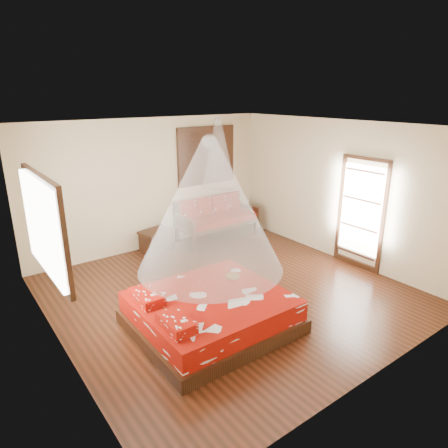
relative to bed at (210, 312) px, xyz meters
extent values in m
cube|color=black|center=(0.87, 0.70, -0.26)|extent=(5.50, 5.50, 0.02)
cube|color=silver|center=(0.87, 0.70, 2.56)|extent=(5.50, 5.50, 0.02)
cube|color=beige|center=(-1.89, 0.70, 1.15)|extent=(0.02, 5.50, 2.80)
cube|color=beige|center=(3.63, 0.70, 1.15)|extent=(0.02, 5.50, 2.80)
cube|color=beige|center=(0.87, 3.46, 1.15)|extent=(5.50, 0.02, 2.80)
cube|color=beige|center=(0.87, -2.06, 1.15)|extent=(5.50, 0.02, 2.80)
cube|color=black|center=(0.02, 0.00, -0.15)|extent=(2.16, 1.95, 0.20)
cube|color=#930D04|center=(0.02, 0.00, 0.10)|extent=(2.06, 1.85, 0.30)
cube|color=#930D04|center=(-0.79, -0.40, 0.32)|extent=(0.31, 0.56, 0.14)
cube|color=#930D04|center=(-0.78, 0.41, 0.32)|extent=(0.31, 0.56, 0.14)
cube|color=black|center=(1.40, 2.64, -0.04)|extent=(0.08, 0.08, 0.42)
cube|color=black|center=(3.17, 2.64, -0.04)|extent=(0.08, 0.08, 0.42)
cube|color=black|center=(1.40, 3.36, -0.04)|extent=(0.08, 0.08, 0.42)
cube|color=black|center=(3.17, 3.36, -0.04)|extent=(0.08, 0.08, 0.42)
cube|color=black|center=(2.28, 3.00, 0.13)|extent=(1.89, 0.84, 0.08)
cube|color=#7F0A04|center=(2.28, 3.00, 0.24)|extent=(1.83, 0.78, 0.14)
cube|color=black|center=(2.28, 3.38, 0.42)|extent=(1.89, 0.06, 0.55)
cube|color=black|center=(1.38, 3.00, 0.29)|extent=(0.06, 0.84, 0.30)
cube|color=black|center=(3.19, 3.00, 0.29)|extent=(0.06, 0.84, 0.30)
cube|color=#930D04|center=(1.66, 3.26, 0.51)|extent=(0.40, 0.20, 0.41)
cube|color=#930D04|center=(2.08, 3.26, 0.51)|extent=(0.40, 0.20, 0.41)
cube|color=#930D04|center=(2.49, 3.26, 0.51)|extent=(0.40, 0.20, 0.41)
cube|color=#930D04|center=(2.91, 3.26, 0.51)|extent=(0.40, 0.20, 0.41)
cube|color=black|center=(0.77, 3.15, -0.05)|extent=(0.70, 0.56, 0.41)
cube|color=black|center=(0.77, 3.15, 0.18)|extent=(0.75, 0.61, 0.05)
cube|color=black|center=(2.28, 3.42, 1.65)|extent=(1.52, 0.06, 1.32)
cube|color=black|center=(2.28, 3.41, 1.65)|extent=(1.35, 0.04, 1.10)
cube|color=black|center=(-1.85, 0.90, 1.45)|extent=(0.08, 1.74, 1.34)
cube|color=white|center=(-1.81, 0.90, 1.45)|extent=(0.04, 1.54, 1.10)
cube|color=black|center=(3.59, 0.10, 0.80)|extent=(0.08, 1.02, 2.16)
cube|color=white|center=(3.57, 0.10, 0.90)|extent=(0.03, 0.82, 1.70)
cylinder|color=brown|center=(0.66, 0.32, 0.26)|extent=(0.22, 0.22, 0.03)
cone|color=white|center=(0.02, 0.00, 1.60)|extent=(2.01, 2.01, 1.80)
cone|color=white|center=(2.28, 2.95, 1.75)|extent=(0.77, 0.77, 1.50)
camera|label=1|loc=(-2.87, -4.21, 3.04)|focal=32.00mm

